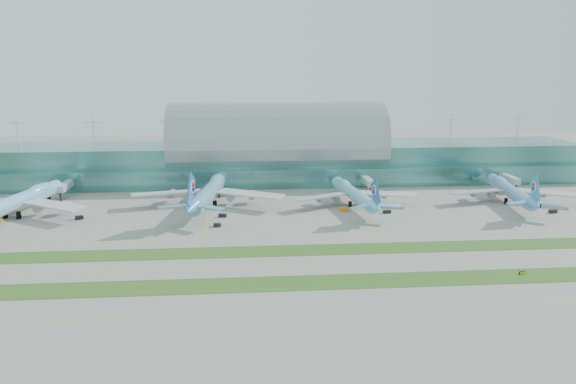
{
  "coord_description": "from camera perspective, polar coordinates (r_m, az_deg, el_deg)",
  "views": [
    {
      "loc": [
        -20.08,
        -182.66,
        62.32
      ],
      "look_at": [
        0.0,
        55.0,
        9.0
      ],
      "focal_mm": 35.0,
      "sensor_mm": 36.0,
      "label": 1
    }
  ],
  "objects": [
    {
      "name": "taxiline_d",
      "position": [
        232.09,
        0.31,
        -2.97
      ],
      "size": [
        420.0,
        0.35,
        0.01
      ],
      "primitive_type": "cube",
      "color": "yellow",
      "rests_on": "ground"
    },
    {
      "name": "gse_b",
      "position": [
        250.36,
        -20.45,
        -2.44
      ],
      "size": [
        3.79,
        2.92,
        1.54
      ],
      "primitive_type": "cube",
      "rotation": [
        0.0,
        0.0,
        0.35
      ],
      "color": "black",
      "rests_on": "ground"
    },
    {
      "name": "taxiline_b",
      "position": [
        180.93,
        1.86,
        -7.55
      ],
      "size": [
        420.0,
        0.35,
        0.01
      ],
      "primitive_type": "cube",
      "color": "yellow",
      "rests_on": "ground"
    },
    {
      "name": "airliner_c",
      "position": [
        259.56,
        6.66,
        -0.09
      ],
      "size": [
        58.45,
        66.71,
        18.36
      ],
      "rotation": [
        0.0,
        0.0,
        0.11
      ],
      "color": "#71D0F8",
      "rests_on": "ground"
    },
    {
      "name": "grass_strip_near",
      "position": [
        167.94,
        2.42,
        -9.18
      ],
      "size": [
        420.0,
        12.0,
        0.08
      ],
      "primitive_type": "cube",
      "color": "#2D591E",
      "rests_on": "ground"
    },
    {
      "name": "gse_f",
      "position": [
        248.24,
        10.01,
        -1.97
      ],
      "size": [
        3.47,
        1.63,
        1.36
      ],
      "primitive_type": "cube",
      "rotation": [
        0.0,
        0.0,
        0.0
      ],
      "color": "black",
      "rests_on": "ground"
    },
    {
      "name": "gse_h",
      "position": [
        270.76,
        25.32,
        -1.78
      ],
      "size": [
        3.58,
        2.29,
        1.5
      ],
      "primitive_type": "cube",
      "rotation": [
        0.0,
        0.0,
        0.15
      ],
      "color": "black",
      "rests_on": "ground"
    },
    {
      "name": "airliner_d",
      "position": [
        283.22,
        21.62,
        0.2
      ],
      "size": [
        60.27,
        69.0,
        19.02
      ],
      "rotation": [
        0.0,
        0.0,
        -0.15
      ],
      "color": "#68A6E4",
      "rests_on": "ground"
    },
    {
      "name": "terminal",
      "position": [
        315.79,
        -1.13,
        3.84
      ],
      "size": [
        340.0,
        69.1,
        36.0
      ],
      "color": "#3D7A75",
      "rests_on": "ground"
    },
    {
      "name": "gse_c",
      "position": [
        225.86,
        -7.18,
        -3.33
      ],
      "size": [
        3.13,
        2.3,
        1.41
      ],
      "primitive_type": "cube",
      "rotation": [
        0.0,
        0.0,
        -0.21
      ],
      "color": "black",
      "rests_on": "ground"
    },
    {
      "name": "grass_strip_far",
      "position": [
        195.92,
        1.31,
        -5.94
      ],
      "size": [
        420.0,
        12.0,
        0.08
      ],
      "primitive_type": "cube",
      "color": "#2D591E",
      "rests_on": "ground"
    },
    {
      "name": "taxiline_a",
      "position": [
        149.74,
        3.39,
        -12.02
      ],
      "size": [
        420.0,
        0.35,
        0.01
      ],
      "primitive_type": "cube",
      "color": "yellow",
      "rests_on": "ground"
    },
    {
      "name": "taxiway_sign_east",
      "position": [
        188.28,
        22.71,
        -7.58
      ],
      "size": [
        2.49,
        0.96,
        1.07
      ],
      "rotation": [
        0.0,
        0.0,
        0.29
      ],
      "color": "black",
      "rests_on": "ground"
    },
    {
      "name": "gse_d",
      "position": [
        239.72,
        -6.66,
        -2.37
      ],
      "size": [
        3.65,
        2.34,
        1.46
      ],
      "primitive_type": "cube",
      "rotation": [
        0.0,
        0.0,
        -0.21
      ],
      "color": "black",
      "rests_on": "ground"
    },
    {
      "name": "airliner_b",
      "position": [
        259.8,
        -7.96,
        0.15
      ],
      "size": [
        70.16,
        80.35,
        22.16
      ],
      "rotation": [
        0.0,
        0.0,
        -0.15
      ],
      "color": "#5AA0C7",
      "rests_on": "ground"
    },
    {
      "name": "taxiline_c",
      "position": [
        211.08,
        0.85,
        -4.57
      ],
      "size": [
        420.0,
        0.35,
        0.01
      ],
      "primitive_type": "cube",
      "color": "yellow",
      "rests_on": "ground"
    },
    {
      "name": "gse_e",
      "position": [
        248.79,
        5.69,
        -1.78
      ],
      "size": [
        4.45,
        3.18,
        1.58
      ],
      "primitive_type": "cube",
      "rotation": [
        0.0,
        0.0,
        -0.34
      ],
      "color": "orange",
      "rests_on": "ground"
    },
    {
      "name": "gse_g",
      "position": [
        277.46,
        23.92,
        -1.3
      ],
      "size": [
        4.07,
        2.45,
        1.73
      ],
      "primitive_type": "cube",
      "rotation": [
        0.0,
        0.0,
        0.17
      ],
      "color": "black",
      "rests_on": "ground"
    },
    {
      "name": "ground",
      "position": [
        194.05,
        1.38,
        -6.14
      ],
      "size": [
        700.0,
        700.0,
        0.0
      ],
      "primitive_type": "plane",
      "color": "gray",
      "rests_on": "ground"
    },
    {
      "name": "airliner_a",
      "position": [
        265.13,
        -25.82,
        -0.81
      ],
      "size": [
        67.08,
        77.26,
        21.46
      ],
      "rotation": [
        0.0,
        0.0,
        -0.22
      ],
      "color": "#69B8E8",
      "rests_on": "ground"
    }
  ]
}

